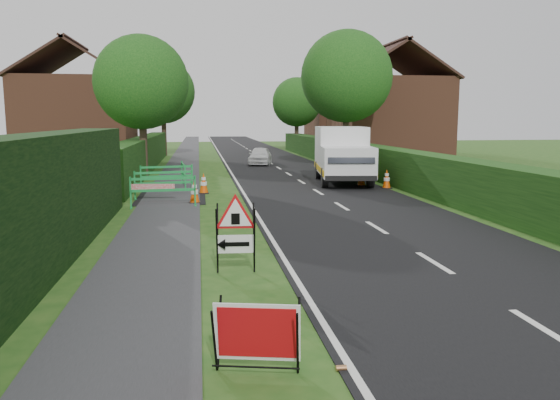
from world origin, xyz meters
TOP-DOWN VIEW (x-y plane):
  - ground at (0.00, 0.00)m, footprint 120.00×120.00m
  - road_surface at (2.50, 35.00)m, footprint 6.00×90.00m
  - footpath at (-3.00, 35.00)m, footprint 2.00×90.00m
  - hedge_west_near at (-5.00, 0.00)m, footprint 1.10×18.00m
  - hedge_west_far at (-5.00, 22.00)m, footprint 1.00×24.00m
  - hedge_east at (6.50, 16.00)m, footprint 1.20×50.00m
  - house_west at (-10.00, 30.00)m, footprint 7.50×7.40m
  - house_east_a at (11.00, 28.00)m, footprint 7.50×7.40m
  - house_east_b at (12.00, 42.00)m, footprint 7.50×7.40m
  - tree_nw at (-4.60, 18.00)m, footprint 4.40×4.40m
  - tree_ne at (6.40, 22.00)m, footprint 5.20×5.20m
  - tree_fw at (-4.60, 34.00)m, footprint 4.80×4.80m
  - tree_fe at (6.40, 38.00)m, footprint 4.20×4.20m
  - red_rect_sign at (-1.40, -3.10)m, footprint 1.03×0.76m
  - triangle_sign at (-1.40, 0.86)m, footprint 0.89×0.89m
  - works_van at (4.25, 14.56)m, footprint 2.81×5.59m
  - traffic_cone_0 at (5.50, 12.28)m, footprint 0.38×0.38m
  - traffic_cone_1 at (4.76, 13.30)m, footprint 0.38×0.38m
  - traffic_cone_2 at (5.40, 16.51)m, footprint 0.38×0.38m
  - traffic_cone_3 at (-2.17, 9.48)m, footprint 0.38×0.38m
  - traffic_cone_4 at (-1.84, 11.85)m, footprint 0.38×0.38m
  - ped_barrier_0 at (-3.14, 8.74)m, footprint 2.08×0.48m
  - ped_barrier_1 at (-3.24, 10.78)m, footprint 2.09×0.72m
  - ped_barrier_2 at (-3.27, 13.08)m, footprint 2.09×0.70m
  - ped_barrier_3 at (-2.64, 14.04)m, footprint 0.54×2.08m
  - redwhite_plank at (-3.59, 10.30)m, footprint 1.50×0.20m
  - litter_can at (-0.47, -3.19)m, footprint 0.12×0.07m
  - hatchback_car at (1.73, 24.57)m, footprint 1.89×3.43m

SIDE VIEW (x-z plane):
  - ground at x=0.00m, z-range 0.00..0.00m
  - hedge_west_near at x=-5.00m, z-range -1.25..1.25m
  - hedge_west_far at x=-5.00m, z-range -0.90..0.90m
  - hedge_east at x=6.50m, z-range -0.75..0.75m
  - redwhite_plank at x=-3.59m, z-range -0.12..0.12m
  - litter_can at x=-0.47m, z-range -0.03..0.03m
  - road_surface at x=2.50m, z-range -0.01..0.01m
  - footpath at x=-3.00m, z-range -0.01..0.02m
  - traffic_cone_0 at x=5.50m, z-range 0.00..0.79m
  - traffic_cone_1 at x=4.76m, z-range 0.00..0.79m
  - traffic_cone_2 at x=5.40m, z-range 0.00..0.79m
  - traffic_cone_3 at x=-2.17m, z-range 0.00..0.79m
  - traffic_cone_4 at x=-1.84m, z-range 0.00..0.79m
  - red_rect_sign at x=-1.40m, z-range 0.06..0.86m
  - hatchback_car at x=1.73m, z-range 0.00..1.11m
  - ped_barrier_0 at x=-3.14m, z-range 0.13..1.13m
  - ped_barrier_1 at x=-3.24m, z-range 0.13..1.13m
  - ped_barrier_2 at x=-3.27m, z-range 0.13..1.13m
  - ped_barrier_3 at x=-2.64m, z-range 0.13..1.13m
  - triangle_sign at x=-1.40m, z-range 0.24..1.47m
  - works_van at x=4.25m, z-range 0.07..2.52m
  - house_west at x=-10.00m, z-range -1.04..6.84m
  - house_east_a at x=11.00m, z-range -1.04..6.84m
  - house_east_b at x=12.00m, z-range -1.04..6.84m
  - tree_fe at x=6.40m, z-range 1.05..7.39m
  - tree_nw at x=-4.60m, z-range 1.13..7.83m
  - tree_fw at x=-4.60m, z-range 1.21..8.45m
  - tree_ne at x=6.40m, z-range 1.28..9.07m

